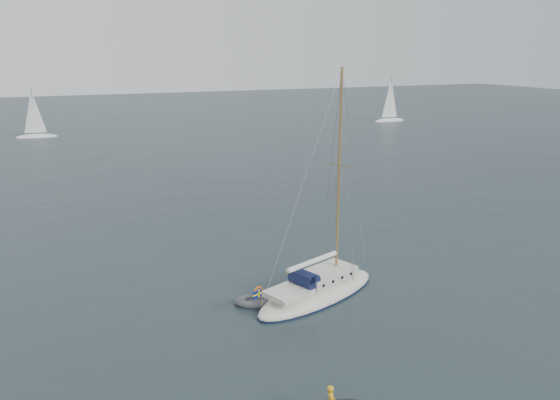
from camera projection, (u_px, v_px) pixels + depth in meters
name	position (u px, v px, depth m)	size (l,w,h in m)	color
ground	(325.00, 287.00, 30.40)	(300.00, 300.00, 0.00)	black
sailboat	(318.00, 280.00, 28.93)	(8.77, 2.63, 12.49)	silver
dinghy	(260.00, 302.00, 28.20)	(2.72, 1.23, 0.39)	#535358
distant_yacht_b	(390.00, 101.00, 100.90)	(6.55, 3.49, 8.68)	white
distant_yacht_c	(34.00, 115.00, 81.99)	(5.94, 3.17, 7.88)	white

